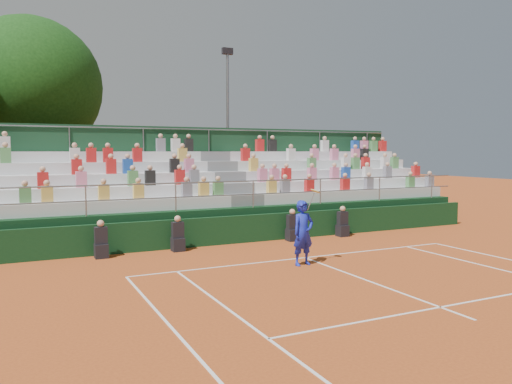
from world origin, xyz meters
name	(u,v)px	position (x,y,z in m)	size (l,w,h in m)	color
ground	(305,258)	(0.00, 0.00, 0.00)	(90.00, 90.00, 0.00)	#B34E1D
courtside_wall	(260,228)	(0.00, 3.20, 0.50)	(20.00, 0.15, 1.00)	black
line_officials	(237,232)	(-1.11, 2.75, 0.48)	(9.48, 0.40, 1.19)	black
grandstand	(226,204)	(0.01, 6.44, 1.08)	(20.00, 5.20, 4.40)	black
tennis_player	(303,233)	(-0.57, -0.82, 0.95)	(0.90, 0.52, 2.22)	#1725B2
tree_east	(31,87)	(-7.18, 13.81, 6.42)	(6.74, 6.74, 9.81)	#372514
floodlight_mast	(228,118)	(2.72, 12.73, 5.17)	(0.60, 0.25, 8.97)	gray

